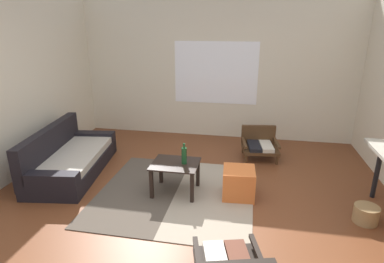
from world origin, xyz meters
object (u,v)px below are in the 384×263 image
Objects in this scene: armchair_by_window at (259,143)px; glass_bottle at (184,155)px; ottoman_orange at (239,183)px; coffee_table at (175,169)px; wicker_basket at (366,214)px; couch at (69,159)px.

glass_bottle reaches higher than armchair_by_window.
ottoman_orange is (-0.28, -1.38, -0.05)m from armchair_by_window.
coffee_table is 2.25× the size of wicker_basket.
wicker_basket is at bearing -6.93° from glass_bottle.
couch is 1.88m from glass_bottle.
armchair_by_window is 2.34× the size of glass_bottle.
glass_bottle is at bearing 173.07° from wicker_basket.
couch reaches higher than ottoman_orange.
wicker_basket is (2.16, -0.26, -0.44)m from glass_bottle.
glass_bottle is at bearing -8.68° from couch.
wicker_basket is (4.00, -0.54, -0.11)m from couch.
couch is at bearing 171.32° from glass_bottle.
ottoman_orange is at bearing -5.36° from couch.
coffee_table is at bearing -176.45° from ottoman_orange.
glass_bottle is (-0.71, -0.04, 0.35)m from ottoman_orange.
armchair_by_window is (1.10, 1.44, -0.10)m from coffee_table.
armchair_by_window is 1.60× the size of ottoman_orange.
wicker_basket is at bearing -6.32° from coffee_table.
armchair_by_window is 2.06m from wicker_basket.
coffee_table is at bearing -127.55° from armchair_by_window.
couch is 2.56m from ottoman_orange.
glass_bottle reaches higher than couch.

